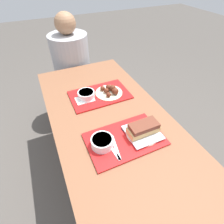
{
  "coord_description": "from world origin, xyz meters",
  "views": [
    {
      "loc": [
        -0.34,
        -0.79,
        1.57
      ],
      "look_at": [
        0.01,
        -0.01,
        0.79
      ],
      "focal_mm": 28.0,
      "sensor_mm": 36.0,
      "label": 1
    }
  ],
  "objects_px": {
    "person_seated_across": "(71,56)",
    "tray_near": "(125,139)",
    "tray_far": "(100,95)",
    "bowl_coleslaw_far": "(86,95)",
    "bowl_coleslaw_near": "(102,142)",
    "wings_plate_far": "(110,91)",
    "brisket_sandwich_plate": "(143,130)"
  },
  "relations": [
    {
      "from": "person_seated_across",
      "to": "tray_near",
      "type": "bearing_deg",
      "value": -89.3
    },
    {
      "from": "brisket_sandwich_plate",
      "to": "bowl_coleslaw_far",
      "type": "bearing_deg",
      "value": 112.29
    },
    {
      "from": "bowl_coleslaw_far",
      "to": "person_seated_across",
      "type": "height_order",
      "value": "person_seated_across"
    },
    {
      "from": "bowl_coleslaw_far",
      "to": "wings_plate_far",
      "type": "distance_m",
      "value": 0.19
    },
    {
      "from": "tray_far",
      "to": "bowl_coleslaw_far",
      "type": "height_order",
      "value": "bowl_coleslaw_far"
    },
    {
      "from": "tray_far",
      "to": "bowl_coleslaw_near",
      "type": "relative_size",
      "value": 3.58
    },
    {
      "from": "brisket_sandwich_plate",
      "to": "wings_plate_far",
      "type": "xyz_separation_m",
      "value": [
        -0.01,
        0.46,
        -0.01
      ]
    },
    {
      "from": "tray_near",
      "to": "bowl_coleslaw_far",
      "type": "distance_m",
      "value": 0.48
    },
    {
      "from": "bowl_coleslaw_near",
      "to": "person_seated_across",
      "type": "bearing_deg",
      "value": 84.03
    },
    {
      "from": "brisket_sandwich_plate",
      "to": "wings_plate_far",
      "type": "bearing_deg",
      "value": 91.44
    },
    {
      "from": "person_seated_across",
      "to": "bowl_coleslaw_far",
      "type": "bearing_deg",
      "value": -95.3
    },
    {
      "from": "tray_far",
      "to": "person_seated_across",
      "type": "xyz_separation_m",
      "value": [
        -0.04,
        0.76,
        0.01
      ]
    },
    {
      "from": "person_seated_across",
      "to": "bowl_coleslaw_near",
      "type": "bearing_deg",
      "value": -95.97
    },
    {
      "from": "wings_plate_far",
      "to": "brisket_sandwich_plate",
      "type": "bearing_deg",
      "value": -88.56
    },
    {
      "from": "tray_far",
      "to": "brisket_sandwich_plate",
      "type": "relative_size",
      "value": 2.25
    },
    {
      "from": "wings_plate_far",
      "to": "person_seated_across",
      "type": "bearing_deg",
      "value": 98.37
    },
    {
      "from": "tray_near",
      "to": "brisket_sandwich_plate",
      "type": "bearing_deg",
      "value": -5.73
    },
    {
      "from": "bowl_coleslaw_near",
      "to": "wings_plate_far",
      "type": "xyz_separation_m",
      "value": [
        0.24,
        0.44,
        -0.01
      ]
    },
    {
      "from": "bowl_coleslaw_near",
      "to": "wings_plate_far",
      "type": "bearing_deg",
      "value": 61.43
    },
    {
      "from": "tray_far",
      "to": "person_seated_across",
      "type": "height_order",
      "value": "person_seated_across"
    },
    {
      "from": "tray_far",
      "to": "bowl_coleslaw_far",
      "type": "xyz_separation_m",
      "value": [
        -0.11,
        -0.0,
        0.04
      ]
    },
    {
      "from": "tray_far",
      "to": "bowl_coleslaw_far",
      "type": "distance_m",
      "value": 0.11
    },
    {
      "from": "tray_near",
      "to": "tray_far",
      "type": "distance_m",
      "value": 0.47
    },
    {
      "from": "brisket_sandwich_plate",
      "to": "tray_far",
      "type": "bearing_deg",
      "value": 100.48
    },
    {
      "from": "tray_near",
      "to": "brisket_sandwich_plate",
      "type": "distance_m",
      "value": 0.12
    },
    {
      "from": "bowl_coleslaw_near",
      "to": "person_seated_across",
      "type": "xyz_separation_m",
      "value": [
        0.13,
        1.22,
        -0.03
      ]
    },
    {
      "from": "wings_plate_far",
      "to": "tray_far",
      "type": "bearing_deg",
      "value": 167.26
    },
    {
      "from": "tray_near",
      "to": "tray_far",
      "type": "bearing_deg",
      "value": 87.36
    },
    {
      "from": "bowl_coleslaw_far",
      "to": "person_seated_across",
      "type": "distance_m",
      "value": 0.76
    },
    {
      "from": "bowl_coleslaw_near",
      "to": "person_seated_across",
      "type": "height_order",
      "value": "person_seated_across"
    },
    {
      "from": "bowl_coleslaw_near",
      "to": "brisket_sandwich_plate",
      "type": "bearing_deg",
      "value": -4.62
    },
    {
      "from": "tray_far",
      "to": "person_seated_across",
      "type": "distance_m",
      "value": 0.76
    }
  ]
}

